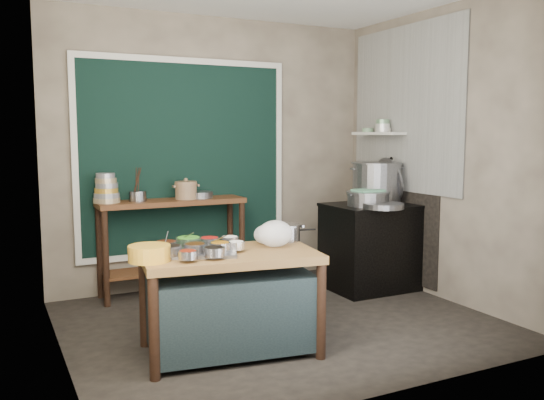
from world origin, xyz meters
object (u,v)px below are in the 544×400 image
stock_pot (377,183)px  steamer (368,199)px  yellow_basin (149,253)px  saucepan (286,232)px  stove_block (372,248)px  ceramic_crock (186,191)px  condiment_tray (201,253)px  utensil_cup (138,196)px  back_counter (173,247)px  prep_table (230,302)px

stock_pot → steamer: bearing=-143.1°
yellow_basin → saucepan: saucepan is taller
stove_block → ceramic_crock: (-1.76, 0.71, 0.60)m
ceramic_crock → saucepan: bearing=-76.9°
condiment_tray → steamer: 2.25m
steamer → utensil_cup: bearing=159.0°
saucepan → stock_pot: 1.77m
yellow_basin → steamer: size_ratio=0.64×
back_counter → saucepan: (0.48, -1.50, 0.34)m
back_counter → stove_block: back_counter is taller
back_counter → stove_block: size_ratio=1.61×
condiment_tray → prep_table: bearing=-6.7°
back_counter → stock_pot: stock_pot is taller
utensil_cup → steamer: (2.11, -0.81, -0.05)m
back_counter → yellow_basin: size_ratio=5.12×
prep_table → utensil_cup: 1.83m
ceramic_crock → steamer: bearing=-25.9°
yellow_basin → stock_pot: size_ratio=0.52×
saucepan → utensil_cup: utensil_cup is taller
yellow_basin → saucepan: (1.17, 0.25, 0.01)m
back_counter → stock_pot: bearing=-17.8°
condiment_tray → stock_pot: stock_pot is taller
back_counter → yellow_basin: (-0.68, -1.75, 0.33)m
yellow_basin → back_counter: bearing=68.7°
prep_table → steamer: steamer is taller
back_counter → ceramic_crock: bearing=-9.6°
stove_block → yellow_basin: yellow_basin is taller
ceramic_crock → utensil_cup: bearing=178.1°
prep_table → condiment_tray: bearing=-178.4°
condiment_tray → yellow_basin: (-0.39, -0.06, 0.04)m
stove_block → stock_pot: bearing=39.0°
utensil_cup → steamer: 2.26m
back_counter → condiment_tray: bearing=-99.8°
stock_pot → back_counter: bearing=162.2°
stove_block → condiment_tray: size_ratio=1.82×
ceramic_crock → stove_block: bearing=-21.9°
ceramic_crock → stock_pot: size_ratio=0.43×
stove_block → saucepan: 1.66m
stove_block → stock_pot: (0.11, 0.09, 0.67)m
condiment_tray → stock_pot: size_ratio=0.91×
saucepan → stock_pot: bearing=38.6°
yellow_basin → steamer: bearing=20.8°
ceramic_crock → steamer: size_ratio=0.52×
back_counter → steamer: (1.77, -0.82, 0.48)m
condiment_tray → utensil_cup: utensil_cup is taller
utensil_cup → steamer: size_ratio=0.38×
yellow_basin → ceramic_crock: bearing=64.5°
prep_table → back_counter: 1.72m
stock_pot → saucepan: bearing=-150.6°
yellow_basin → ceramic_crock: 1.92m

